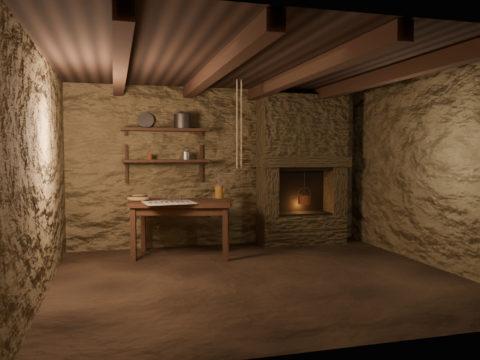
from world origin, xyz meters
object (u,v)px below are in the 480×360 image
object	(u,v)px
work_table	(182,226)
red_pot	(304,199)
stoneware_jug	(219,186)
iron_stockpot	(183,122)
wooden_bowl	(138,198)

from	to	relation	value
work_table	red_pot	size ratio (longest dim) A/B	2.75
work_table	stoneware_jug	size ratio (longest dim) A/B	3.53
work_table	iron_stockpot	xyz separation A→B (m)	(0.09, 0.50, 1.45)
stoneware_jug	red_pot	distance (m)	1.42
stoneware_jug	iron_stockpot	size ratio (longest dim) A/B	1.68
iron_stockpot	red_pot	xyz separation A→B (m)	(1.87, -0.12, -1.16)
stoneware_jug	wooden_bowl	distance (m)	1.17
work_table	stoneware_jug	world-z (taller)	stoneware_jug
iron_stockpot	red_pot	size ratio (longest dim) A/B	0.46
stoneware_jug	red_pot	xyz separation A→B (m)	(1.39, 0.15, -0.24)
work_table	iron_stockpot	bearing A→B (deg)	95.33
work_table	iron_stockpot	distance (m)	1.54
work_table	red_pot	world-z (taller)	red_pot
stoneware_jug	wooden_bowl	xyz separation A→B (m)	(-1.15, -0.11, -0.14)
work_table	red_pot	xyz separation A→B (m)	(1.96, 0.38, 0.29)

